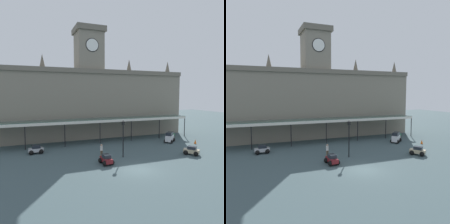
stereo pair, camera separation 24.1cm
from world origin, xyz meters
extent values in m
plane|color=#3D4F53|center=(0.00, 0.00, 0.00)|extent=(140.00, 140.00, 0.00)
cube|color=gray|center=(0.00, 20.39, 6.44)|extent=(38.13, 6.09, 12.87)
cube|color=#6C6558|center=(0.00, 17.20, 12.47)|extent=(38.13, 0.30, 0.80)
cube|color=gray|center=(0.00, 20.39, 16.34)|extent=(4.80, 4.80, 6.95)
cube|color=#665F53|center=(0.00, 20.39, 20.32)|extent=(5.50, 5.50, 1.00)
cylinder|color=white|center=(0.00, 17.93, 17.18)|extent=(2.20, 0.12, 2.20)
cylinder|color=black|center=(0.00, 17.97, 17.18)|extent=(2.46, 0.06, 2.46)
cone|color=#5F594E|center=(-8.58, 20.39, 14.17)|extent=(1.10, 1.10, 2.60)
cone|color=#5F594E|center=(8.58, 20.39, 14.17)|extent=(1.10, 1.10, 2.60)
cone|color=#5F594E|center=(18.07, 20.39, 14.17)|extent=(1.10, 1.10, 2.60)
cube|color=#38564C|center=(0.00, 15.15, 3.97)|extent=(35.24, 3.20, 0.16)
cube|color=silver|center=(0.00, 13.55, 3.77)|extent=(35.24, 0.12, 0.44)
cylinder|color=black|center=(-11.75, 13.70, 1.94)|extent=(0.14, 0.14, 3.89)
cylinder|color=black|center=(-5.87, 13.70, 1.94)|extent=(0.14, 0.14, 3.89)
cylinder|color=black|center=(0.00, 13.70, 1.94)|extent=(0.14, 0.14, 3.89)
cylinder|color=black|center=(5.87, 13.70, 1.94)|extent=(0.14, 0.14, 3.89)
cylinder|color=black|center=(11.75, 13.70, 1.94)|extent=(0.14, 0.14, 3.89)
cylinder|color=black|center=(17.62, 13.70, 1.94)|extent=(0.14, 0.14, 3.89)
cube|color=maroon|center=(-2.67, 3.24, 0.52)|extent=(1.02, 2.11, 0.50)
cube|color=#1E232B|center=(-2.66, 3.19, 0.98)|extent=(0.87, 1.15, 0.42)
sphere|color=black|center=(-3.15, 3.89, 0.32)|extent=(0.64, 0.64, 0.64)
sphere|color=black|center=(-2.27, 3.95, 0.32)|extent=(0.64, 0.64, 0.64)
sphere|color=black|center=(-3.06, 2.54, 0.32)|extent=(0.64, 0.64, 0.64)
sphere|color=black|center=(-2.18, 2.60, 0.32)|extent=(0.64, 0.64, 0.64)
cube|color=#B2B5BA|center=(-10.36, 11.09, 0.52)|extent=(2.13, 1.08, 0.50)
cube|color=#1E232B|center=(-10.31, 11.09, 0.98)|extent=(1.18, 0.91, 0.42)
sphere|color=black|center=(-10.98, 10.58, 0.32)|extent=(0.64, 0.64, 0.64)
sphere|color=black|center=(-11.07, 11.46, 0.32)|extent=(0.64, 0.64, 0.64)
sphere|color=black|center=(-9.64, 10.72, 0.32)|extent=(0.64, 0.64, 0.64)
sphere|color=black|center=(-9.73, 11.59, 0.32)|extent=(0.64, 0.64, 0.64)
cube|color=silver|center=(11.50, 10.15, 0.74)|extent=(2.45, 2.28, 0.95)
cube|color=#1E232B|center=(11.54, 10.18, 1.50)|extent=(2.03, 1.92, 0.55)
sphere|color=black|center=(11.16, 9.24, 0.32)|extent=(0.64, 0.64, 0.64)
sphere|color=black|center=(10.55, 9.96, 0.32)|extent=(0.64, 0.64, 0.64)
sphere|color=black|center=(12.46, 10.34, 0.32)|extent=(0.64, 0.64, 0.64)
sphere|color=black|center=(11.85, 11.06, 0.32)|extent=(0.64, 0.64, 0.64)
cube|color=tan|center=(9.64, 2.66, 0.52)|extent=(1.91, 2.18, 0.50)
cube|color=#1E232B|center=(9.67, 2.61, 0.98)|extent=(1.29, 1.36, 0.42)
sphere|color=black|center=(8.89, 2.95, 0.32)|extent=(0.64, 0.64, 0.64)
sphere|color=black|center=(9.60, 3.46, 0.32)|extent=(0.64, 0.64, 0.64)
sphere|color=black|center=(9.68, 1.85, 0.32)|extent=(0.64, 0.64, 0.64)
sphere|color=black|center=(10.39, 2.36, 0.32)|extent=(0.64, 0.64, 0.64)
cylinder|color=brown|center=(-2.28, 6.39, 0.41)|extent=(0.17, 0.17, 0.82)
cylinder|color=brown|center=(-2.09, 6.50, 0.41)|extent=(0.17, 0.17, 0.82)
cylinder|color=silver|center=(-2.18, 6.45, 1.13)|extent=(0.34, 0.34, 0.62)
sphere|color=tan|center=(-2.18, 6.45, 1.55)|extent=(0.23, 0.23, 0.23)
cylinder|color=black|center=(0.37, 5.05, 2.18)|extent=(0.13, 0.13, 4.35)
cube|color=black|center=(0.37, 5.05, 4.57)|extent=(0.30, 0.30, 0.44)
sphere|color=black|center=(0.37, 5.05, 4.85)|extent=(0.14, 0.14, 0.14)
cone|color=orange|center=(14.89, 7.68, 0.36)|extent=(0.40, 0.40, 0.72)
cylinder|color=#47423D|center=(14.18, 12.69, 0.21)|extent=(0.56, 0.56, 0.42)
sphere|color=#237041|center=(14.18, 12.69, 0.66)|extent=(0.60, 0.60, 0.60)
camera|label=1|loc=(-11.24, -20.59, 8.45)|focal=34.72mm
camera|label=2|loc=(-11.02, -20.68, 8.45)|focal=34.72mm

